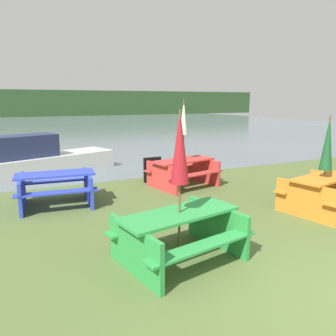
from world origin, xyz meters
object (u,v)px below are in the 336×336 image
at_px(boat, 44,160).
at_px(picnic_table_red, 183,170).
at_px(picnic_table_green, 179,231).
at_px(signboard, 152,170).
at_px(umbrella_crimson, 180,148).
at_px(umbrella_white, 184,119).
at_px(picnic_table_orange, 323,191).
at_px(picnic_table_blue, 56,186).
at_px(umbrella_darkgreen, 328,144).

bearing_deg(boat, picnic_table_red, -64.20).
distance_m(picnic_table_green, signboard, 4.96).
bearing_deg(boat, umbrella_crimson, -99.35).
xyz_separation_m(umbrella_white, signboard, (-0.60, 0.84, -1.54)).
height_order(picnic_table_orange, umbrella_crimson, umbrella_crimson).
relative_size(picnic_table_green, picnic_table_blue, 1.12).
bearing_deg(boat, picnic_table_orange, -71.68).
relative_size(picnic_table_red, boat, 0.45).
xyz_separation_m(picnic_table_green, picnic_table_red, (2.13, 3.87, 0.01)).
distance_m(picnic_table_red, umbrella_crimson, 4.60).
height_order(picnic_table_green, umbrella_darkgreen, umbrella_darkgreen).
distance_m(picnic_table_red, umbrella_white, 1.45).
xyz_separation_m(picnic_table_orange, picnic_table_blue, (-5.24, 2.98, -0.00)).
relative_size(picnic_table_red, umbrella_darkgreen, 0.97).
bearing_deg(picnic_table_orange, picnic_table_blue, 150.40).
bearing_deg(picnic_table_orange, umbrella_crimson, -170.91).
bearing_deg(picnic_table_green, umbrella_crimson, -116.57).
height_order(picnic_table_orange, picnic_table_blue, picnic_table_orange).
height_order(umbrella_darkgreen, signboard, umbrella_darkgreen).
bearing_deg(picnic_table_blue, umbrella_white, 4.49).
xyz_separation_m(umbrella_crimson, umbrella_white, (2.13, 3.87, 0.19)).
distance_m(boat, signboard, 3.83).
bearing_deg(umbrella_white, picnic_table_green, -118.78).
relative_size(picnic_table_orange, signboard, 2.55).
xyz_separation_m(picnic_table_red, umbrella_crimson, (-2.13, -3.87, 1.26)).
height_order(picnic_table_orange, signboard, picnic_table_orange).
xyz_separation_m(umbrella_white, umbrella_darkgreen, (1.74, -3.25, -0.41)).
distance_m(picnic_table_red, boat, 4.84).
bearing_deg(picnic_table_orange, boat, 128.01).
height_order(umbrella_crimson, umbrella_darkgreen, umbrella_crimson).
bearing_deg(picnic_table_blue, signboard, 21.07).
height_order(picnic_table_blue, umbrella_white, umbrella_white).
xyz_separation_m(picnic_table_green, signboard, (1.53, 4.72, -0.09)).
bearing_deg(picnic_table_red, umbrella_white, -97.13).
xyz_separation_m(picnic_table_green, picnic_table_orange, (3.87, 0.62, 0.01)).
height_order(picnic_table_green, umbrella_crimson, umbrella_crimson).
relative_size(umbrella_darkgreen, boat, 0.47).
bearing_deg(umbrella_white, umbrella_darkgreen, -61.82).
distance_m(umbrella_darkgreen, boat, 8.50).
height_order(umbrella_crimson, signboard, umbrella_crimson).
distance_m(picnic_table_green, picnic_table_orange, 3.92).
xyz_separation_m(picnic_table_blue, umbrella_crimson, (1.37, -3.60, 1.27)).
xyz_separation_m(umbrella_crimson, boat, (-1.33, 7.27, -1.24)).
relative_size(umbrella_white, signboard, 3.28).
xyz_separation_m(umbrella_darkgreen, signboard, (-2.34, 4.10, -1.13)).
bearing_deg(umbrella_darkgreen, picnic_table_red, 118.18).
height_order(picnic_table_red, umbrella_crimson, umbrella_crimson).
height_order(picnic_table_orange, umbrella_darkgreen, umbrella_darkgreen).
bearing_deg(picnic_table_green, picnic_table_red, 61.22).
height_order(picnic_table_blue, boat, boat).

